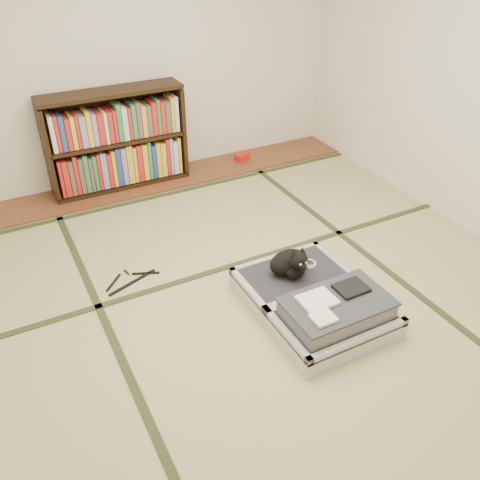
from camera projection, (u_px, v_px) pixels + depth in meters
name	position (u px, v px, depth m)	size (l,w,h in m)	color
floor	(257.00, 297.00, 3.51)	(4.50, 4.50, 0.00)	tan
wood_strip	(158.00, 181.00, 4.99)	(4.00, 0.50, 0.02)	brown
red_item	(242.00, 157.00, 5.35)	(0.15, 0.09, 0.07)	red
room_shell	(262.00, 84.00, 2.71)	(4.50, 4.50, 4.50)	white
tatami_borders	(225.00, 259.00, 3.87)	(4.00, 4.50, 0.01)	#2D381E
bookcase	(117.00, 142.00, 4.67)	(1.27, 0.29, 0.92)	black
suitcase	(317.00, 303.00, 3.30)	(0.74, 0.98, 0.29)	silver
cat	(291.00, 263.00, 3.43)	(0.33, 0.33, 0.26)	black
cable_coil	(309.00, 264.00, 3.57)	(0.10, 0.10, 0.02)	white
hanger	(131.00, 280.00, 3.65)	(0.41, 0.25, 0.01)	black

